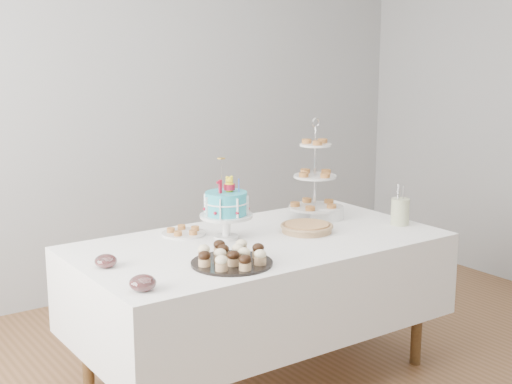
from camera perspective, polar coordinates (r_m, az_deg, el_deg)
walls at (r=3.37m, az=3.21°, el=4.54°), size 5.04×4.04×2.70m
table at (r=3.79m, az=0.25°, el=-7.18°), size 1.92×1.02×0.77m
birthday_cake at (r=3.72m, az=-2.39°, el=-2.01°), size 0.28×0.28×0.43m
cupcake_tray at (r=3.31m, az=-1.95°, el=-5.10°), size 0.38×0.38×0.09m
pie at (r=3.88m, az=4.08°, el=-2.83°), size 0.29×0.29×0.05m
tiered_stand at (r=4.14m, az=4.74°, el=1.22°), size 0.30×0.30×0.59m
plate_stack at (r=4.18m, az=5.69°, el=-1.62°), size 0.20×0.20×0.08m
pastry_plate at (r=3.84m, az=-5.80°, el=-3.18°), size 0.24×0.24×0.04m
jam_bowl_a at (r=3.01m, az=-9.05°, el=-7.21°), size 0.11×0.11×0.07m
jam_bowl_b at (r=3.34m, az=-11.92°, el=-5.44°), size 0.10×0.10×0.06m
utensil_pitcher at (r=4.09m, az=11.46°, el=-1.46°), size 0.11×0.10×0.23m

